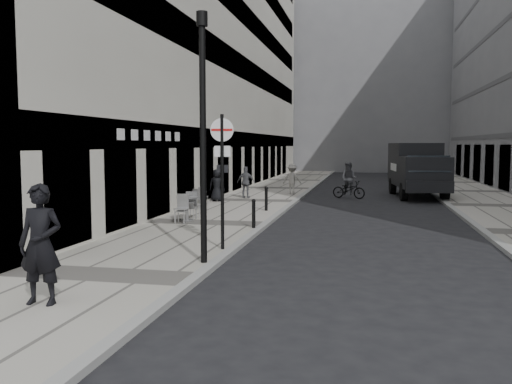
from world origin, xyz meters
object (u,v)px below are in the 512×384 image
lamppost (203,125)px  walking_man (41,244)px  panel_van (417,167)px  cyclist (349,184)px  sign_post (222,163)px

lamppost → walking_man: bearing=-115.0°
lamppost → panel_van: (6.16, 18.35, -1.59)m
panel_van → cyclist: 3.92m
walking_man → panel_van: panel_van is taller
walking_man → cyclist: (4.36, 20.45, -0.39)m
walking_man → cyclist: size_ratio=1.07×
sign_post → panel_van: 17.85m
sign_post → lamppost: (0.00, -1.61, 0.89)m
panel_van → sign_post: bearing=-115.9°
sign_post → lamppost: bearing=-96.2°
walking_man → lamppost: bearing=60.6°
sign_post → cyclist: (2.66, 15.20, -1.57)m
lamppost → cyclist: lamppost is taller
sign_post → panel_van: bearing=63.5°
cyclist → walking_man: bearing=-81.9°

